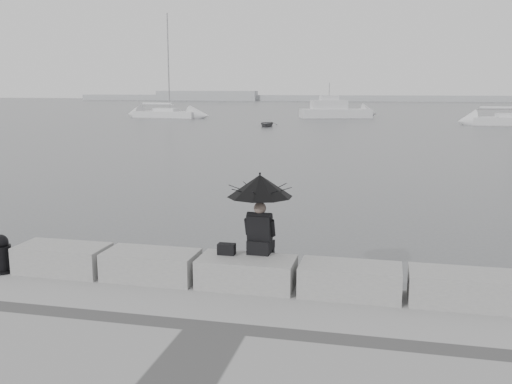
% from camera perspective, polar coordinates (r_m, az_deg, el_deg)
% --- Properties ---
extents(ground, '(360.00, 360.00, 0.00)m').
position_cam_1_polar(ground, '(10.22, -0.31, -11.27)').
color(ground, '#46494B').
rests_on(ground, ground).
extents(stone_block_far_left, '(1.60, 0.80, 0.50)m').
position_cam_1_polar(stone_block_far_left, '(10.85, -18.75, -6.36)').
color(stone_block_far_left, gray).
rests_on(stone_block_far_left, promenade).
extents(stone_block_left, '(1.60, 0.80, 0.50)m').
position_cam_1_polar(stone_block_left, '(10.08, -10.43, -7.24)').
color(stone_block_left, gray).
rests_on(stone_block_left, promenade).
extents(stone_block_centre, '(1.60, 0.80, 0.50)m').
position_cam_1_polar(stone_block_centre, '(9.56, -0.94, -8.06)').
color(stone_block_centre, gray).
rests_on(stone_block_centre, promenade).
extents(stone_block_right, '(1.60, 0.80, 0.50)m').
position_cam_1_polar(stone_block_right, '(9.31, 9.38, -8.71)').
color(stone_block_right, gray).
rests_on(stone_block_right, promenade).
extents(stone_block_far_right, '(1.60, 0.80, 0.50)m').
position_cam_1_polar(stone_block_far_right, '(9.38, 19.93, -9.07)').
color(stone_block_far_right, gray).
rests_on(stone_block_far_right, promenade).
extents(seated_person, '(1.11, 1.11, 1.39)m').
position_cam_1_polar(seated_person, '(9.52, 0.37, -0.40)').
color(seated_person, black).
rests_on(seated_person, stone_block_centre).
extents(bag, '(0.29, 0.17, 0.19)m').
position_cam_1_polar(bag, '(9.67, -2.96, -5.72)').
color(bag, black).
rests_on(bag, stone_block_centre).
extents(mooring_bollard, '(0.44, 0.44, 0.70)m').
position_cam_1_polar(mooring_bollard, '(11.24, -24.13, -5.89)').
color(mooring_bollard, black).
rests_on(mooring_bollard, promenade).
extents(distant_landmass, '(180.00, 8.00, 2.80)m').
position_cam_1_polar(distant_landmass, '(164.11, 9.54, 9.26)').
color(distant_landmass, '#A3A6A9').
rests_on(distant_landmass, ground).
extents(sailboat_left, '(8.72, 3.59, 12.90)m').
position_cam_1_polar(sailboat_left, '(74.08, -8.98, 7.76)').
color(sailboat_left, silver).
rests_on(sailboat_left, ground).
extents(sailboat_right, '(7.75, 3.06, 12.90)m').
position_cam_1_polar(sailboat_right, '(64.02, 24.06, 6.60)').
color(sailboat_right, silver).
rests_on(sailboat_right, ground).
extents(motor_cruiser, '(9.28, 5.39, 4.50)m').
position_cam_1_polar(motor_cruiser, '(73.49, 7.97, 8.06)').
color(motor_cruiser, silver).
rests_on(motor_cruiser, ground).
extents(dinghy, '(2.95, 1.41, 0.49)m').
position_cam_1_polar(dinghy, '(56.61, 1.09, 6.83)').
color(dinghy, slate).
rests_on(dinghy, ground).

